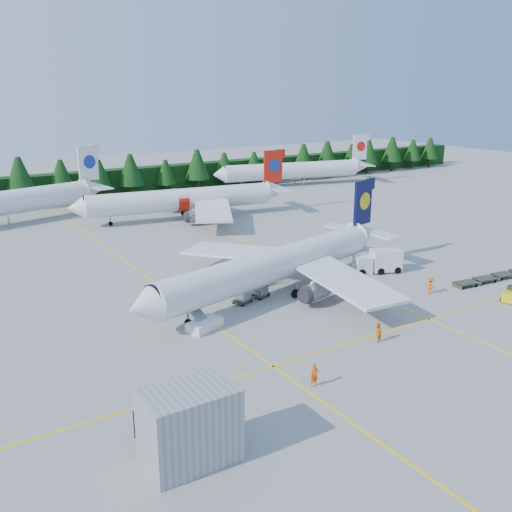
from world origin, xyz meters
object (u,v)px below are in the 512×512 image
airliner_navy (268,268)px  airliner_red (178,200)px  airstairs (203,322)px  service_truck (377,261)px  baggage_tug (512,295)px

airliner_navy → airliner_red: (8.31, 43.07, 0.10)m
airstairs → service_truck: size_ratio=0.85×
airliner_navy → service_truck: (17.28, -0.26, -2.00)m
airstairs → baggage_tug: size_ratio=1.80×
service_truck → baggage_tug: size_ratio=2.11×
airliner_navy → airliner_red: bearing=65.5°
airliner_red → service_truck: 44.30m
airliner_navy → service_truck: size_ratio=5.92×
airliner_red → service_truck: (8.97, -43.33, -2.11)m
airliner_red → baggage_tug: bearing=-68.0°
airliner_navy → airstairs: bearing=-171.7°
airstairs → baggage_tug: 35.93m
airliner_navy → baggage_tug: airliner_navy is taller
airstairs → baggage_tug: bearing=-39.9°
airstairs → airliner_navy: bearing=1.5°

